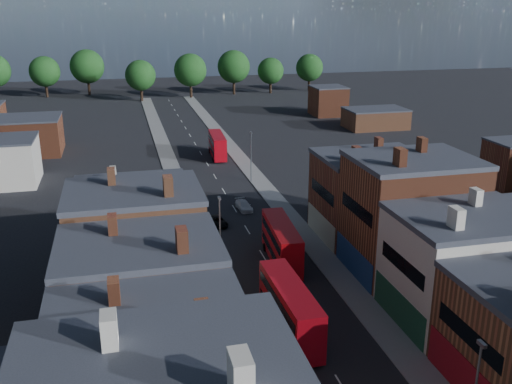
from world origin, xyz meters
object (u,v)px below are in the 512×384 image
bus_2 (217,145)px  car_2 (218,221)px  car_3 (244,206)px  bus_1 (282,242)px  bus_0 (290,309)px  ped_1 (231,334)px

bus_2 → car_2: bearing=-96.7°
car_3 → bus_1: bearing=-93.9°
bus_1 → bus_2: 46.66m
car_2 → car_3: size_ratio=0.98×
bus_0 → car_3: 31.80m
bus_2 → ped_1: bus_2 is taller
ped_1 → car_2: bearing=-82.7°
bus_0 → bus_1: (3.28, 13.94, -0.06)m
ped_1 → car_3: bearing=-89.3°
bus_0 → ped_1: size_ratio=5.94×
car_3 → ped_1: bearing=-109.2°
bus_0 → car_3: bearing=83.3°
bus_1 → car_3: bearing=94.8°
bus_2 → car_3: size_ratio=2.42×
bus_1 → car_3: 17.76m
bus_0 → bus_1: size_ratio=1.02×
car_2 → car_3: car_3 is taller
bus_2 → car_3: (-1.42, -28.99, -1.72)m
bus_0 → bus_1: 14.32m
bus_1 → bus_2: bus_1 is taller
bus_0 → ped_1: bus_0 is taller
bus_1 → ped_1: bearing=-116.8°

